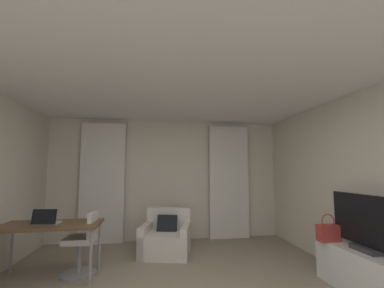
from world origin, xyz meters
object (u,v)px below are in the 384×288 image
(armchair, at_px, (166,239))
(tv_console, at_px, (368,274))
(desk, at_px, (50,228))
(laptop, at_px, (47,221))
(tv_flatscreen, at_px, (366,224))
(handbag_primary, at_px, (329,232))
(desk_chair, at_px, (82,247))

(armchair, relative_size, tv_console, 0.78)
(desk, xyz_separation_m, laptop, (-0.04, -0.04, 0.11))
(tv_flatscreen, xyz_separation_m, handbag_primary, (-0.15, 0.47, -0.20))
(armchair, bearing_deg, desk_chair, -149.34)
(tv_console, bearing_deg, laptop, 165.13)
(tv_console, distance_m, handbag_primary, 0.61)
(desk, height_order, laptop, laptop)
(desk, height_order, tv_flatscreen, tv_flatscreen)
(desk_chair, xyz_separation_m, tv_console, (3.55, -1.18, -0.13))
(armchair, bearing_deg, handbag_primary, -34.44)
(armchair, height_order, desk, armchair)
(desk_chair, bearing_deg, armchair, 30.66)
(laptop, bearing_deg, desk_chair, 14.48)
(desk_chair, relative_size, tv_flatscreen, 0.88)
(tv_flatscreen, bearing_deg, desk, 164.10)
(laptop, relative_size, tv_flatscreen, 0.34)
(tv_console, height_order, tv_flatscreen, tv_flatscreen)
(desk_chair, height_order, tv_console, desk_chair)
(desk, bearing_deg, laptop, -132.98)
(tv_flatscreen, bearing_deg, tv_console, 90.00)
(laptop, bearing_deg, handbag_primary, -9.07)
(desk, distance_m, tv_console, 4.14)
(desk, bearing_deg, tv_flatscreen, -15.90)
(armchair, distance_m, tv_flatscreen, 3.07)
(desk_chair, distance_m, handbag_primary, 3.48)
(desk, distance_m, tv_flatscreen, 4.13)
(desk, distance_m, desk_chair, 0.52)
(armchair, xyz_separation_m, laptop, (-1.71, -0.86, 0.53))
(handbag_primary, bearing_deg, desk, 170.20)
(desk, bearing_deg, handbag_primary, -9.80)
(laptop, relative_size, handbag_primary, 0.92)
(laptop, height_order, tv_console, laptop)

